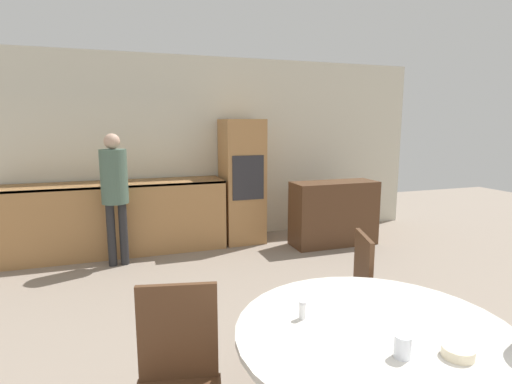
{
  "coord_description": "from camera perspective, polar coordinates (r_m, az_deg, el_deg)",
  "views": [
    {
      "loc": [
        -1.1,
        -0.07,
        1.67
      ],
      "look_at": [
        -0.01,
        3.13,
        1.09
      ],
      "focal_mm": 28.0,
      "sensor_mm": 36.0,
      "label": 1
    }
  ],
  "objects": [
    {
      "name": "chair_far_left",
      "position": [
        2.06,
        -11.12,
        -24.44
      ],
      "size": [
        0.47,
        0.47,
        0.93
      ],
      "rotation": [
        0.0,
        0.0,
        6.08
      ],
      "color": "#51331E",
      "rests_on": "ground_plane"
    },
    {
      "name": "dining_table",
      "position": [
        2.12,
        16.43,
        -23.73
      ],
      "size": [
        1.29,
        1.29,
        0.74
      ],
      "color": "#51331E",
      "rests_on": "ground_plane"
    },
    {
      "name": "kitchen_counter",
      "position": [
        5.48,
        -19.33,
        -3.4
      ],
      "size": [
        2.78,
        0.6,
        0.93
      ],
      "color": "#AD7A47",
      "rests_on": "ground_plane"
    },
    {
      "name": "chair_far_right",
      "position": [
        2.91,
        13.08,
        -13.84
      ],
      "size": [
        0.51,
        0.51,
        0.93
      ],
      "rotation": [
        0.0,
        0.0,
        4.39
      ],
      "color": "#51331E",
      "rests_on": "ground_plane"
    },
    {
      "name": "oven_unit",
      "position": [
        5.65,
        -2.02,
        1.55
      ],
      "size": [
        0.55,
        0.59,
        1.73
      ],
      "color": "#AD7A47",
      "rests_on": "ground_plane"
    },
    {
      "name": "person_standing",
      "position": [
        4.91,
        -19.56,
        0.99
      ],
      "size": [
        0.3,
        0.3,
        1.56
      ],
      "color": "#262628",
      "rests_on": "ground_plane"
    },
    {
      "name": "wall_back",
      "position": [
        5.81,
        -7.92,
        5.98
      ],
      "size": [
        6.86,
        0.05,
        2.6
      ],
      "color": "beige",
      "rests_on": "ground_plane"
    },
    {
      "name": "bowl_near",
      "position": [
        1.91,
        26.91,
        -19.71
      ],
      "size": [
        0.13,
        0.13,
        0.04
      ],
      "color": "beige",
      "rests_on": "dining_table"
    },
    {
      "name": "salt_shaker",
      "position": [
        2.01,
        6.65,
        -16.4
      ],
      "size": [
        0.03,
        0.03,
        0.09
      ],
      "color": "white",
      "rests_on": "dining_table"
    },
    {
      "name": "cup",
      "position": [
        1.82,
        20.22,
        -20.01
      ],
      "size": [
        0.07,
        0.07,
        0.09
      ],
      "color": "silver",
      "rests_on": "dining_table"
    },
    {
      "name": "sideboard",
      "position": [
        5.66,
        11.04,
        -2.99
      ],
      "size": [
        1.19,
        0.45,
        0.89
      ],
      "color": "#51331E",
      "rests_on": "ground_plane"
    }
  ]
}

